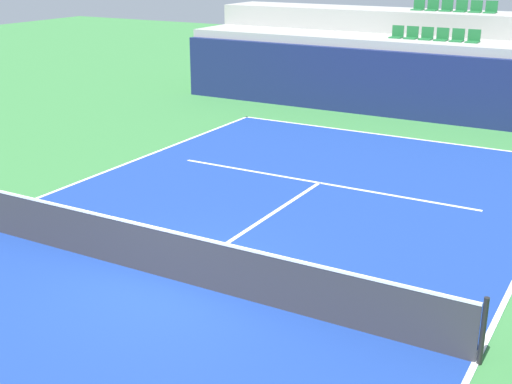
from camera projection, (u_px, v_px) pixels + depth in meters
ground_plane at (172, 280)px, 12.60m from camera, size 80.00×80.00×0.00m
court_surface at (172, 279)px, 12.60m from camera, size 11.00×24.00×0.01m
baseline_far at (391, 136)px, 22.40m from camera, size 11.00×0.10×0.00m
sideline_right at (475, 362)px, 10.05m from camera, size 0.10×24.00×0.00m
service_line_far at (319, 183)px, 17.84m from camera, size 8.26×0.10×0.00m
centre_service_line at (258, 223)px, 15.22m from camera, size 0.10×6.40×0.00m
back_wall at (418, 87)px, 24.17m from camera, size 19.21×0.30×2.35m
stands_tier_lower at (430, 77)px, 25.23m from camera, size 19.21×2.40×2.65m
stands_tier_upper at (449, 57)px, 27.06m from camera, size 19.21×2.40×3.48m
seating_row_lower at (434, 36)px, 24.83m from camera, size 3.22×0.44×0.44m
seating_row_upper at (454, 8)px, 26.52m from camera, size 3.22×0.44×0.44m
tennis_net at (171, 254)px, 12.43m from camera, size 11.08×0.08×1.07m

